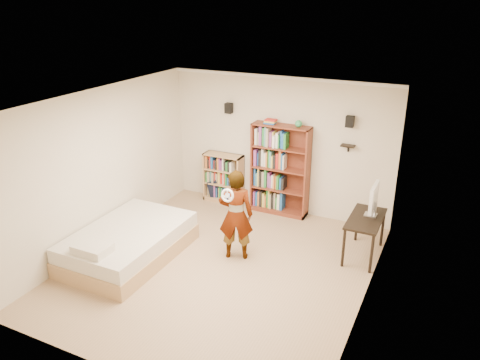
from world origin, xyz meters
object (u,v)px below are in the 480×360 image
object	(u,v)px
low_bookshelf	(223,178)
computer_desk	(364,237)
person	(236,215)
daybed	(129,240)
tall_bookshelf	(280,170)

from	to	relation	value
low_bookshelf	computer_desk	xyz separation A→B (m)	(3.13, -0.97, -0.17)
computer_desk	person	bearing A→B (deg)	-153.43
daybed	person	bearing A→B (deg)	25.82
computer_desk	daybed	distance (m)	3.90
computer_desk	person	distance (m)	2.16
low_bookshelf	daybed	distance (m)	2.73
person	daybed	bearing A→B (deg)	4.37
low_bookshelf	computer_desk	distance (m)	3.28
daybed	tall_bookshelf	bearing A→B (deg)	58.90
tall_bookshelf	low_bookshelf	xyz separation A→B (m)	(-1.25, 0.01, -0.38)
computer_desk	daybed	world-z (taller)	computer_desk
tall_bookshelf	low_bookshelf	distance (m)	1.31
person	low_bookshelf	bearing A→B (deg)	-78.78
low_bookshelf	person	bearing A→B (deg)	-57.34
daybed	person	distance (m)	1.83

